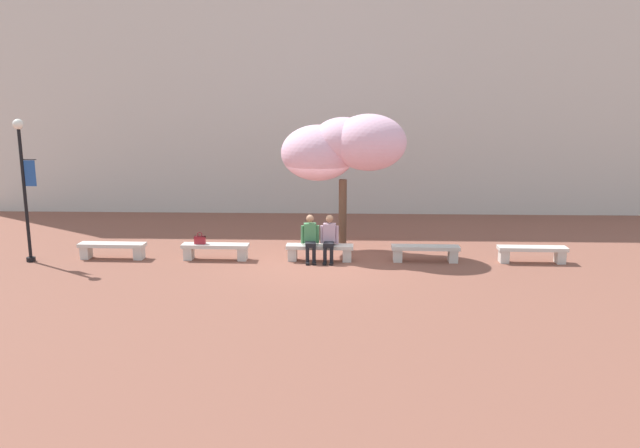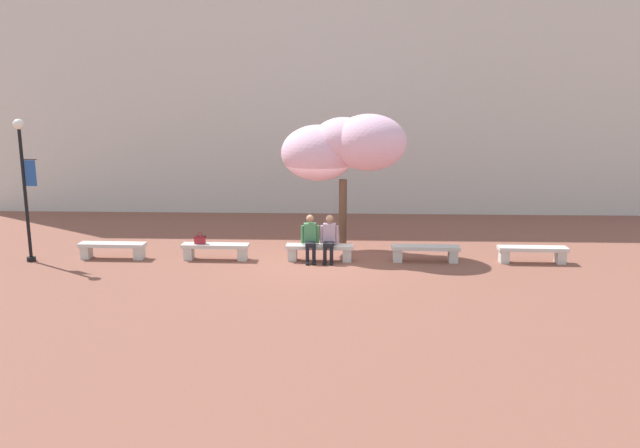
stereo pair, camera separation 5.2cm
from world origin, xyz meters
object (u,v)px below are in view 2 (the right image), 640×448
Objects in this scene: stone_bench_center at (320,250)px; person_seated_right at (329,237)px; stone_bench_east_end at (532,252)px; stone_bench_west_end at (113,248)px; lamp_post_with_banner at (24,177)px; stone_bench_near_east at (425,251)px; handbag at (200,239)px; person_seated_left at (310,236)px; cherry_tree_main at (342,147)px; stone_bench_near_west at (215,249)px.

stone_bench_center is 1.45× the size of person_seated_right.
stone_bench_center is 5.83m from stone_bench_east_end.
person_seated_right reaches higher than stone_bench_east_end.
stone_bench_west_end is 5.83m from stone_bench_center.
stone_bench_west_end is 11.67m from stone_bench_east_end.
stone_bench_near_east is at bearing 1.98° from lamp_post_with_banner.
person_seated_left is at bearing -0.94° from handbag.
cherry_tree_main reaches higher than lamp_post_with_banner.
handbag is (-6.26, -0.00, 0.27)m from stone_bench_near_east.
lamp_post_with_banner is at bearing -178.02° from stone_bench_near_east.
person_seated_right is (0.26, -0.05, 0.39)m from stone_bench_center.
stone_bench_west_end is at bearing 179.50° from person_seated_right.
lamp_post_with_banner is at bearing -177.76° from person_seated_right.
cherry_tree_main reaches higher than stone_bench_center.
stone_bench_near_east is 11.10m from lamp_post_with_banner.
stone_bench_east_end is at bearing 1.56° from lamp_post_with_banner.
stone_bench_east_end is 9.18m from handbag.
stone_bench_west_end is 6.11m from person_seated_right.
lamp_post_with_banner is at bearing -178.44° from stone_bench_east_end.
person_seated_right is at bearing 2.24° from lamp_post_with_banner.
stone_bench_center is at bearing 0.05° from handbag.
handbag is at bearing -0.06° from stone_bench_west_end.
handbag is (2.49, -0.00, 0.27)m from stone_bench_west_end.
handbag is at bearing -179.97° from stone_bench_near_east.
stone_bench_near_west is 0.47× the size of cherry_tree_main.
handbag is at bearing 4.61° from lamp_post_with_banner.
lamp_post_with_banner is (-2.15, -0.38, 2.04)m from stone_bench_west_end.
person_seated_left is 3.09m from handbag.
stone_bench_east_end is 0.48× the size of lamp_post_with_banner.
lamp_post_with_banner reaches higher than handbag.
cherry_tree_main is 1.03× the size of lamp_post_with_banner.
stone_bench_west_end is 2.99m from lamp_post_with_banner.
cherry_tree_main reaches higher than stone_bench_west_end.
stone_bench_west_end is at bearing 180.00° from stone_bench_center.
lamp_post_with_banner is (-7.72, -0.32, 1.65)m from person_seated_left.
stone_bench_west_end is 2.50m from handbag.
stone_bench_near_east is at bearing 0.00° from stone_bench_west_end.
stone_bench_east_end is at bearing -13.78° from cherry_tree_main.
stone_bench_east_end is 13.97m from lamp_post_with_banner.
lamp_post_with_banner is (-13.82, -0.38, 2.04)m from stone_bench_east_end.
cherry_tree_main is at bearing 18.06° from handbag.
stone_bench_east_end is at bearing 0.00° from stone_bench_center.
stone_bench_near_east is at bearing 0.00° from stone_bench_center.
stone_bench_west_end is at bearing 179.94° from handbag.
stone_bench_near_west is 1.45× the size of person_seated_right.
stone_bench_west_end is 1.45× the size of person_seated_left.
handbag reaches higher than stone_bench_center.
stone_bench_near_east is 1.45× the size of person_seated_left.
cherry_tree_main is (3.95, 1.29, 2.48)m from handbag.
stone_bench_east_end is at bearing 0.50° from person_seated_left.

